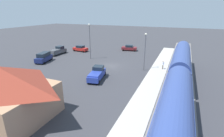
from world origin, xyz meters
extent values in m
plane|color=#38383D|center=(0.00, 0.00, 0.00)|extent=(200.00, 200.00, 0.00)
cube|color=slate|center=(-14.00, 0.00, 0.09)|extent=(4.80, 70.00, 0.18)
cube|color=#59544C|center=(-14.72, 0.00, 0.24)|extent=(0.10, 70.00, 0.12)
cube|color=#59544C|center=(-13.28, 0.00, 0.24)|extent=(0.10, 70.00, 0.12)
cube|color=#B7B2A8|center=(-10.00, 0.00, 0.15)|extent=(3.20, 46.00, 0.30)
cube|color=#33478C|center=(-14.00, 1.43, 2.15)|extent=(2.90, 18.41, 3.70)
cube|color=#19389E|center=(-12.54, 1.43, 1.85)|extent=(0.04, 16.93, 0.36)
cylinder|color=#33478C|center=(-14.00, 1.43, 3.90)|extent=(2.75, 17.67, 2.76)
cube|color=#33478C|center=(-14.00, 20.64, 2.15)|extent=(2.90, 18.41, 3.70)
cube|color=#19389E|center=(-12.54, 20.64, 1.85)|extent=(0.04, 16.93, 0.36)
cylinder|color=#33478C|center=(-14.00, 20.64, 3.90)|extent=(2.75, 17.67, 2.76)
cube|color=tan|center=(4.00, 22.00, 1.85)|extent=(10.86, 7.36, 3.71)
cube|color=#4C3323|center=(4.00, 18.29, 1.05)|extent=(1.10, 0.08, 2.10)
cylinder|color=brown|center=(-10.70, -1.15, 0.72)|extent=(0.22, 0.22, 0.85)
cylinder|color=silver|center=(-10.70, -1.15, 1.46)|extent=(0.36, 0.36, 0.62)
sphere|color=tan|center=(-10.70, -1.15, 1.89)|extent=(0.24, 0.24, 0.24)
cube|color=red|center=(14.16, -9.34, 0.72)|extent=(4.66, 2.29, 0.76)
cube|color=#19232D|center=(14.16, -9.34, 1.42)|extent=(2.31, 1.83, 0.64)
cylinder|color=black|center=(15.93, -8.71, 0.34)|extent=(0.22, 0.68, 0.68)
cylinder|color=black|center=(15.77, -10.31, 0.34)|extent=(0.22, 0.68, 0.68)
cylinder|color=black|center=(12.55, -8.37, 0.34)|extent=(0.22, 0.68, 0.68)
cylinder|color=black|center=(12.39, -9.96, 0.34)|extent=(0.22, 0.68, 0.68)
cube|color=#47494F|center=(17.85, -3.64, 0.84)|extent=(1.99, 5.41, 0.92)
cube|color=#19232D|center=(17.84, -4.67, 1.72)|extent=(1.73, 1.74, 0.84)
cylinder|color=black|center=(18.69, -5.80, 0.38)|extent=(0.22, 0.76, 0.76)
cylinder|color=black|center=(16.97, -5.79, 0.38)|extent=(0.22, 0.76, 0.76)
cylinder|color=black|center=(18.72, -1.50, 0.38)|extent=(0.22, 0.76, 0.76)
cylinder|color=black|center=(17.00, -1.49, 0.38)|extent=(0.22, 0.76, 0.76)
cube|color=#47494F|center=(17.85, -2.70, 1.40)|extent=(1.88, 2.98, 0.20)
cube|color=maroon|center=(0.99, -15.83, 0.72)|extent=(4.74, 2.54, 0.76)
cube|color=#19232D|center=(0.99, -15.83, 1.42)|extent=(2.39, 1.95, 0.64)
cylinder|color=black|center=(-0.56, -16.89, 0.34)|extent=(0.22, 0.68, 0.68)
cylinder|color=black|center=(-0.82, -15.31, 0.34)|extent=(0.22, 0.68, 0.68)
cylinder|color=black|center=(2.80, -16.34, 0.34)|extent=(0.22, 0.68, 0.68)
cylinder|color=black|center=(2.54, -14.76, 0.34)|extent=(0.22, 0.68, 0.68)
cube|color=#283D9E|center=(-0.66, 8.28, 0.84)|extent=(2.98, 5.68, 0.92)
cube|color=#19232D|center=(-0.46, 7.28, 1.72)|extent=(2.03, 2.03, 0.84)
cylinder|color=black|center=(0.61, 6.34, 0.38)|extent=(0.22, 0.76, 0.76)
cylinder|color=black|center=(-1.08, 6.00, 0.38)|extent=(0.22, 0.76, 0.76)
cylinder|color=black|center=(-0.24, 10.56, 0.38)|extent=(0.22, 0.76, 0.76)
cylinder|color=black|center=(-1.92, 10.22, 0.38)|extent=(0.22, 0.76, 0.76)
cube|color=#283D9E|center=(-0.84, 9.21, 1.40)|extent=(2.41, 3.28, 0.20)
cube|color=navy|center=(15.92, 3.58, 0.84)|extent=(3.08, 5.23, 1.00)
cube|color=#19232D|center=(15.96, 3.44, 1.78)|extent=(2.50, 3.74, 0.88)
cylinder|color=black|center=(14.63, 5.22, 0.34)|extent=(0.22, 0.68, 0.68)
cylinder|color=black|center=(16.30, 5.63, 0.34)|extent=(0.22, 0.68, 0.68)
cylinder|color=black|center=(15.54, 1.53, 0.34)|extent=(0.22, 0.68, 0.68)
cylinder|color=black|center=(17.21, 1.94, 0.34)|extent=(0.22, 0.68, 0.68)
cylinder|color=#515156|center=(-7.20, 0.34, 3.55)|extent=(0.16, 0.16, 7.10)
sphere|color=#EAE5C6|center=(-7.20, 0.34, 7.28)|extent=(0.44, 0.44, 0.44)
cylinder|color=#515156|center=(7.12, -3.08, 4.10)|extent=(0.16, 0.16, 8.19)
sphere|color=#EAE5C6|center=(7.12, -3.08, 8.37)|extent=(0.44, 0.44, 0.44)
camera|label=1|loc=(-13.96, 32.90, 11.53)|focal=27.25mm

